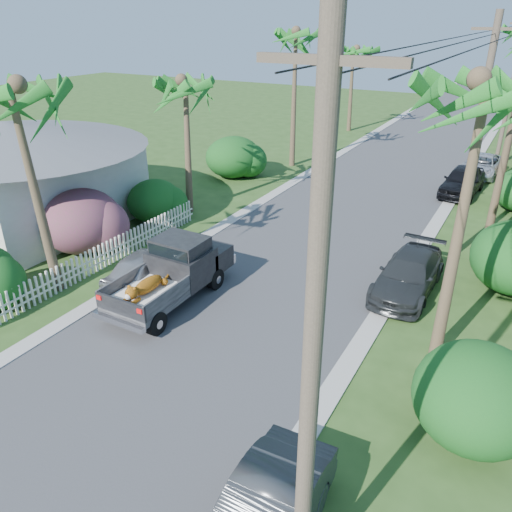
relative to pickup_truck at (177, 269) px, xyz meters
The scene contains 23 objects.
ground 5.47m from the pickup_truck, 65.82° to the right, with size 120.00×120.00×0.00m, color #2A481B.
road 20.24m from the pickup_truck, 83.75° to the left, with size 8.00×100.00×0.02m, color #38383A.
curb_left 20.23m from the pickup_truck, 95.96° to the left, with size 0.60×100.00×0.06m, color #A5A39E.
curb_right 21.15m from the pickup_truck, 72.08° to the left, with size 0.60×100.00×0.06m, color #A5A39E.
pickup_truck is the anchor object (origin of this frame).
parked_car_rm 8.03m from the pickup_truck, 31.20° to the left, with size 1.83×4.50×1.30m, color #272A2C.
parked_car_rf 17.63m from the pickup_truck, 67.44° to the left, with size 1.76×4.37×1.49m, color black.
parked_car_rd 21.88m from the pickup_truck, 70.79° to the left, with size 2.03×4.41×1.23m, color silver.
parked_car_ln 1.45m from the pickup_truck, behind, with size 1.60×3.98×1.36m, color #9FA1A6.
palm_l_a 7.40m from the pickup_truck, 154.59° to the right, with size 4.40×4.40×8.20m.
palm_l_b 9.90m from the pickup_truck, 122.94° to the left, with size 4.40×4.40×7.40m.
palm_l_c 18.83m from the pickup_truck, 102.53° to the left, with size 4.40×4.40×9.20m.
palm_l_d 29.91m from the pickup_truck, 98.41° to the left, with size 4.40×4.40×7.70m.
palm_r_a 10.70m from the pickup_truck, ahead, with size 4.40×4.40×8.70m.
shrub_l_b 5.71m from the pickup_truck, 168.89° to the left, with size 3.00×3.30×2.60m, color #B31971.
shrub_l_c 7.28m from the pickup_truck, 135.56° to the left, with size 2.40×2.64×2.00m, color #154B1B.
shrub_l_d 14.33m from the pickup_truck, 113.88° to the left, with size 3.20×3.52×2.40m, color #154B1B.
shrub_r_a 9.98m from the pickup_truck, 10.97° to the right, with size 2.80×3.08×2.30m, color #154B1B.
picket_fence 3.88m from the pickup_truck, behind, with size 0.10×11.00×1.00m, color white.
house_left 11.06m from the pickup_truck, 169.00° to the left, with size 9.00×8.00×4.60m.
utility_pole_a 11.02m from the pickup_truck, 41.50° to the right, with size 1.60×0.26×9.00m.
utility_pole_b 11.80m from the pickup_truck, 46.08° to the left, with size 1.60×0.26×9.00m.
utility_pole_c 24.64m from the pickup_truck, 71.34° to the left, with size 1.60×0.26×9.00m.
Camera 1 is at (7.53, -6.93, 8.79)m, focal length 35.00 mm.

